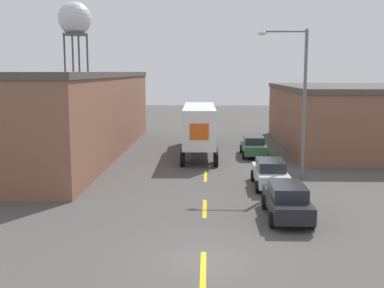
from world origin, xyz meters
The scene contains 10 objects.
ground_plane centered at (0.00, 0.00, 0.00)m, with size 160.00×160.00×0.00m, color #4C4947.
road_centerline centered at (0.00, 6.57, 0.00)m, with size 0.20×17.95×0.01m.
warehouse_left centered at (-11.01, 22.35, 3.31)m, with size 8.60×29.93×6.62m.
warehouse_right centered at (12.64, 26.57, 2.73)m, with size 11.87×19.48×5.46m.
semi_truck centered at (-0.56, 22.59, 2.39)m, with size 2.86×12.82×4.00m.
parked_car_right_near centered at (3.76, 5.13, 0.83)m, with size 1.92×4.64×1.60m.
parked_car_right_mid centered at (3.76, 11.15, 0.83)m, with size 1.92×4.64×1.60m.
parked_car_right_far centered at (3.76, 21.55, 0.83)m, with size 1.92×4.64×1.60m.
water_tower centered at (-19.95, 57.30, 14.22)m, with size 4.99×4.99×17.04m.
street_lamp centered at (5.68, 13.27, 5.30)m, with size 3.02×0.32×9.17m.
Camera 1 is at (0.13, -16.27, 6.62)m, focal length 45.00 mm.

